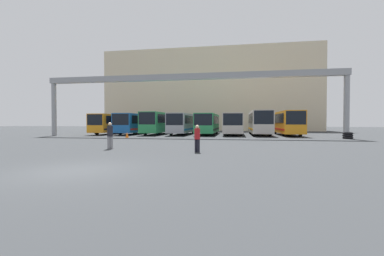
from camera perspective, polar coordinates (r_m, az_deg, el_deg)
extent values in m
plane|color=#2D3033|center=(10.57, -24.81, -8.60)|extent=(200.00, 200.00, 0.00)
cube|color=beige|center=(60.39, 4.08, 7.99)|extent=(46.68, 12.00, 17.71)
cylinder|color=gray|center=(38.45, -28.32, 3.58)|extent=(0.60, 0.60, 6.89)
cylinder|color=gray|center=(32.54, 31.11, 4.00)|extent=(0.60, 0.60, 6.89)
cube|color=gray|center=(31.32, -1.34, 11.28)|extent=(36.09, 0.80, 0.70)
cube|color=orange|center=(41.75, -17.10, 1.05)|extent=(2.44, 10.63, 2.64)
cube|color=black|center=(37.10, -20.80, 1.74)|extent=(2.24, 0.06, 1.48)
cube|color=black|center=(41.75, -17.11, 1.71)|extent=(2.47, 9.03, 1.11)
cube|color=black|center=(41.76, -17.09, -0.11)|extent=(2.47, 10.10, 0.24)
cylinder|color=black|center=(39.65, -20.40, -0.63)|extent=(0.28, 1.06, 1.06)
cylinder|color=black|center=(38.64, -17.68, -0.65)|extent=(0.28, 1.06, 1.06)
cylinder|color=black|center=(44.90, -16.58, -0.39)|extent=(0.28, 1.06, 1.06)
cylinder|color=black|center=(44.00, -14.11, -0.41)|extent=(0.28, 1.06, 1.06)
cube|color=#1959A5|center=(40.16, -12.44, 1.10)|extent=(2.57, 10.50, 2.68)
cube|color=black|center=(35.37, -15.64, 1.86)|extent=(2.36, 0.06, 1.50)
cube|color=black|center=(40.16, -12.44, 1.80)|extent=(2.60, 8.92, 1.13)
cube|color=red|center=(40.17, -12.43, -0.12)|extent=(2.60, 9.97, 0.24)
cylinder|color=black|center=(37.94, -15.68, -0.66)|extent=(0.28, 1.09, 1.09)
cylinder|color=black|center=(37.03, -12.53, -0.68)|extent=(0.28, 1.09, 1.09)
cylinder|color=black|center=(43.32, -12.34, -0.40)|extent=(0.28, 1.09, 1.09)
cylinder|color=black|center=(42.53, -9.53, -0.42)|extent=(0.28, 1.09, 1.09)
cube|color=#268C4C|center=(38.91, -7.40, 1.25)|extent=(2.46, 10.48, 2.87)
cube|color=black|center=(33.95, -10.00, 2.14)|extent=(2.27, 0.06, 1.61)
cube|color=black|center=(38.91, -7.40, 2.04)|extent=(2.49, 8.91, 1.21)
cube|color=#268C4C|center=(38.92, -7.39, -0.10)|extent=(2.49, 9.96, 0.24)
cylinder|color=black|center=(36.49, -10.36, -0.84)|extent=(0.28, 0.92, 0.92)
cylinder|color=black|center=(35.81, -7.14, -0.86)|extent=(0.28, 0.92, 0.92)
cylinder|color=black|center=(42.05, -7.61, -0.55)|extent=(0.28, 0.92, 0.92)
cylinder|color=black|center=(41.46, -4.78, -0.57)|extent=(0.28, 0.92, 0.92)
cube|color=#999EA5|center=(38.21, -1.99, 1.12)|extent=(2.43, 10.94, 2.68)
cube|color=black|center=(32.89, -3.92, 1.94)|extent=(2.24, 0.06, 1.50)
cube|color=black|center=(38.21, -1.99, 1.85)|extent=(2.46, 9.30, 1.12)
cube|color=#1966B2|center=(38.22, -1.99, -0.17)|extent=(2.46, 10.40, 0.24)
cylinder|color=black|center=(35.48, -4.67, -0.74)|extent=(0.28, 1.09, 1.09)
cylinder|color=black|center=(35.02, -1.32, -0.77)|extent=(0.28, 1.09, 1.09)
cylinder|color=black|center=(41.44, -2.56, -0.45)|extent=(0.28, 1.09, 1.09)
cylinder|color=black|center=(41.05, 0.32, -0.47)|extent=(0.28, 1.09, 1.09)
cube|color=#268C4C|center=(37.85, 3.56, 1.08)|extent=(2.52, 11.39, 2.63)
cube|color=black|center=(32.22, 2.47, 1.90)|extent=(2.31, 0.06, 1.47)
cube|color=black|center=(37.85, 3.56, 1.80)|extent=(2.55, 9.68, 1.11)
cube|color=black|center=(37.86, 3.56, -0.19)|extent=(2.55, 10.82, 0.24)
cylinder|color=black|center=(34.85, 1.20, -0.87)|extent=(0.28, 0.98, 0.98)
cylinder|color=black|center=(34.60, 4.79, -0.89)|extent=(0.28, 0.98, 0.98)
cylinder|color=black|center=(41.17, 2.51, -0.54)|extent=(0.28, 0.98, 0.98)
cylinder|color=black|center=(40.95, 5.56, -0.56)|extent=(0.28, 0.98, 0.98)
cube|color=beige|center=(37.99, 9.16, 1.08)|extent=(2.59, 12.09, 2.65)
cube|color=black|center=(31.96, 9.06, 1.92)|extent=(2.39, 0.06, 1.48)
cube|color=black|center=(37.99, 9.17, 1.81)|extent=(2.62, 10.28, 1.11)
cube|color=#268C4C|center=(38.00, 9.16, -0.20)|extent=(2.62, 11.49, 0.24)
cylinder|color=black|center=(34.66, 7.22, -0.92)|extent=(0.28, 0.94, 0.94)
cylinder|color=black|center=(34.63, 10.98, -0.94)|extent=(0.28, 0.94, 0.94)
cylinder|color=black|center=(41.42, 7.63, -0.57)|extent=(0.28, 0.94, 0.94)
cylinder|color=black|center=(41.40, 10.78, -0.58)|extent=(0.28, 0.94, 0.94)
cube|color=beige|center=(38.04, 14.73, 1.30)|extent=(2.53, 11.90, 2.98)
cube|color=black|center=(32.14, 15.66, 2.30)|extent=(2.33, 0.06, 1.67)
cube|color=black|center=(38.04, 14.74, 2.14)|extent=(2.56, 10.12, 1.25)
cube|color=orange|center=(38.05, 14.73, -0.13)|extent=(2.56, 11.31, 0.24)
cylinder|color=black|center=(34.65, 13.38, -0.93)|extent=(0.28, 0.96, 0.96)
cylinder|color=black|center=(34.86, 17.01, -0.94)|extent=(0.28, 0.96, 0.96)
cylinder|color=black|center=(41.30, 12.79, -0.58)|extent=(0.28, 0.96, 0.96)
cylinder|color=black|center=(41.48, 15.85, -0.59)|extent=(0.28, 0.96, 0.96)
cube|color=orange|center=(38.24, 20.29, 1.21)|extent=(2.49, 11.32, 2.90)
cube|color=black|center=(32.72, 22.11, 2.14)|extent=(2.29, 0.06, 1.62)
cube|color=black|center=(38.25, 20.30, 2.01)|extent=(2.52, 9.62, 1.22)
cube|color=red|center=(38.25, 20.28, -0.18)|extent=(2.52, 10.75, 0.24)
cylinder|color=black|center=(34.96, 19.48, -0.93)|extent=(0.28, 0.98, 0.98)
cylinder|color=black|center=(35.39, 22.95, -0.94)|extent=(0.28, 0.98, 0.98)
cylinder|color=black|center=(41.21, 17.99, -0.60)|extent=(0.28, 0.98, 0.98)
cylinder|color=black|center=(41.58, 20.95, -0.61)|extent=(0.28, 0.98, 0.98)
cylinder|color=black|center=(15.35, 1.42, -3.97)|extent=(0.18, 0.18, 0.78)
cylinder|color=black|center=(15.43, 0.92, -3.94)|extent=(0.18, 0.18, 0.78)
cylinder|color=#A5191E|center=(15.34, 1.17, -1.31)|extent=(0.34, 0.34, 0.65)
sphere|color=beige|center=(15.33, 1.17, 0.29)|extent=(0.21, 0.21, 0.21)
cylinder|color=gray|center=(18.11, -17.48, -3.11)|extent=(0.19, 0.19, 0.85)
cylinder|color=gray|center=(18.10, -18.01, -3.12)|extent=(0.19, 0.19, 0.85)
cylinder|color=black|center=(18.06, -17.76, -0.65)|extent=(0.37, 0.37, 0.71)
sphere|color=beige|center=(18.05, -17.77, 0.84)|extent=(0.23, 0.23, 0.23)
cone|color=orange|center=(30.77, -14.25, -1.48)|extent=(0.40, 0.40, 0.67)
torus|color=black|center=(32.57, 31.31, -1.85)|extent=(1.04, 1.04, 0.24)
torus|color=black|center=(32.56, 31.32, -1.43)|extent=(1.04, 1.04, 0.24)
torus|color=black|center=(32.55, 31.32, -1.01)|extent=(1.04, 1.04, 0.24)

